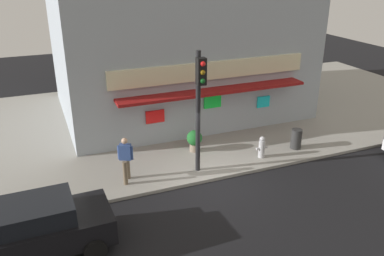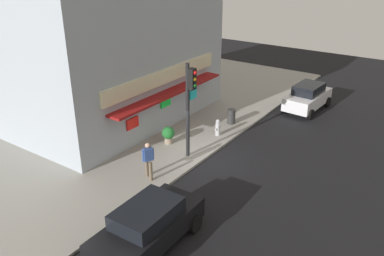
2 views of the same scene
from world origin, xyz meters
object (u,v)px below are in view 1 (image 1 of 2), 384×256
Objects in this scene: traffic_light at (199,97)px; fire_hydrant at (262,147)px; potted_plant_by_doorway at (194,139)px; trash_can at (296,139)px; parked_car_black at (31,229)px; pedestrian at (126,158)px.

traffic_light reaches higher than fire_hydrant.
potted_plant_by_doorway is (0.53, 1.72, -2.45)m from traffic_light.
trash_can is at bearing 4.10° from traffic_light.
potted_plant_by_doorway is (-4.14, 1.38, 0.10)m from trash_can.
parked_car_black is at bearing -165.18° from trash_can.
traffic_light is at bearing -5.93° from pedestrian.
potted_plant_by_doorway is at bearing 145.75° from fire_hydrant.
pedestrian is at bearing -156.21° from potted_plant_by_doorway.
fire_hydrant is 1.07× the size of trash_can.
trash_can is 11.06m from parked_car_black.
pedestrian is 0.39× the size of parked_car_black.
trash_can is at bearing 14.82° from parked_car_black.
fire_hydrant is at bearing 16.54° from parked_car_black.
fire_hydrant is 2.80m from potted_plant_by_doorway.
fire_hydrant is at bearing -173.94° from trash_can.
potted_plant_by_doorway is (3.25, 1.43, -0.42)m from pedestrian.
traffic_light is at bearing 22.47° from parked_car_black.
parked_car_black is at bearing -139.93° from pedestrian.
traffic_light is 5.01× the size of fire_hydrant.
fire_hydrant is (2.84, 0.14, -2.53)m from traffic_light.
traffic_light is 6.91m from parked_car_black.
pedestrian reaches higher than potted_plant_by_doorway.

